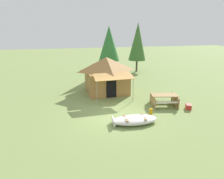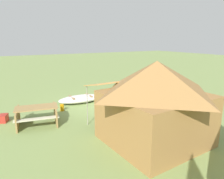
# 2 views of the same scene
# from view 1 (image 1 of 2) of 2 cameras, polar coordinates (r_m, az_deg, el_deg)

# --- Properties ---
(ground_plane) EXTENTS (80.00, 80.00, 0.00)m
(ground_plane) POSITION_cam_1_polar(r_m,az_deg,el_deg) (11.87, 1.07, -7.25)
(ground_plane) COLOR #7B914F
(beached_rowboat) EXTENTS (2.57, 1.21, 0.39)m
(beached_rowboat) POSITION_cam_1_polar(r_m,az_deg,el_deg) (10.82, 6.52, -8.78)
(beached_rowboat) COLOR silver
(beached_rowboat) RESTS_ON ground_plane
(canvas_cabin_tent) EXTENTS (3.46, 4.40, 2.82)m
(canvas_cabin_tent) POSITION_cam_1_polar(r_m,az_deg,el_deg) (15.48, -1.64, 4.47)
(canvas_cabin_tent) COLOR #9F703C
(canvas_cabin_tent) RESTS_ON ground_plane
(picnic_table) EXTENTS (1.96, 1.81, 0.75)m
(picnic_table) POSITION_cam_1_polar(r_m,az_deg,el_deg) (13.48, 14.99, -2.59)
(picnic_table) COLOR #9D7B47
(picnic_table) RESTS_ON ground_plane
(cooler_box) EXTENTS (0.46, 0.53, 0.33)m
(cooler_box) POSITION_cam_1_polar(r_m,az_deg,el_deg) (13.44, 21.44, -4.72)
(cooler_box) COLOR #AF2C22
(cooler_box) RESTS_ON ground_plane
(fuel_can) EXTENTS (0.27, 0.27, 0.34)m
(fuel_can) POSITION_cam_1_polar(r_m,az_deg,el_deg) (12.08, 11.31, -6.28)
(fuel_can) COLOR orange
(fuel_can) RESTS_ON ground_plane
(pine_tree_back_left) EXTENTS (1.98, 1.98, 5.55)m
(pine_tree_back_left) POSITION_cam_1_polar(r_m,az_deg,el_deg) (22.89, 7.48, 13.69)
(pine_tree_back_left) COLOR #433E35
(pine_tree_back_left) RESTS_ON ground_plane
(pine_tree_back_right) EXTENTS (2.10, 2.10, 5.16)m
(pine_tree_back_right) POSITION_cam_1_polar(r_m,az_deg,el_deg) (20.10, -0.88, 13.25)
(pine_tree_back_right) COLOR #483A28
(pine_tree_back_right) RESTS_ON ground_plane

